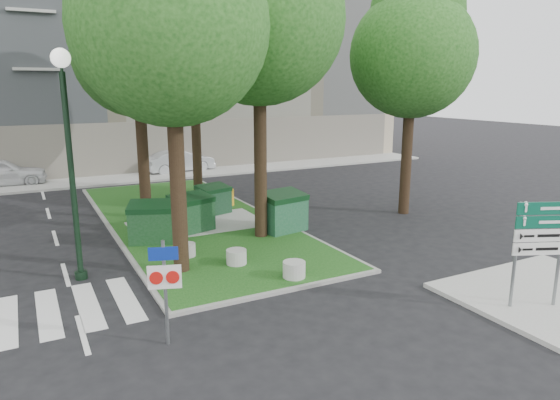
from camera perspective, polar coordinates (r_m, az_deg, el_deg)
ground at (r=13.22m, az=-1.57°, el=-10.82°), size 120.00×120.00×0.00m
median_island at (r=20.44m, az=-10.24°, el=-2.20°), size 6.00×16.00×0.12m
median_kerb at (r=20.44m, az=-10.23°, el=-2.23°), size 6.30×16.30×0.10m
sidewalk_corner at (r=14.88m, az=28.60°, el=-9.44°), size 5.00×4.00×0.12m
building_sidewalk at (r=30.31m, az=-17.19°, el=2.35°), size 42.00×3.00×0.12m
zebra_crossing at (r=13.56m, az=-19.18°, el=-10.91°), size 5.00×3.00×0.01m
apartment_building at (r=37.35m, az=-20.29°, el=16.27°), size 41.00×12.00×16.00m
tree_median_near_left at (r=14.13m, az=-12.21°, el=20.77°), size 5.20×5.20×10.53m
tree_median_near_right at (r=17.32m, az=-2.22°, el=21.77°), size 5.60×5.60×11.46m
tree_median_mid at (r=20.48m, az=-15.92°, el=17.10°), size 4.80×4.80×9.99m
tree_median_far at (r=24.34m, az=-9.88°, el=19.82°), size 5.80×5.80×11.93m
tree_street_right at (r=21.54m, az=15.03°, el=16.93°), size 5.00×5.00×10.06m
dumpster_a at (r=17.49m, az=-14.44°, el=-2.50°), size 1.79×1.53×1.40m
dumpster_b at (r=18.50m, az=-10.08°, el=-1.49°), size 1.71×1.41×1.38m
dumpster_c at (r=20.89m, az=-7.61°, el=0.05°), size 1.51×1.24×1.22m
dumpster_d at (r=18.21m, az=0.37°, el=-1.35°), size 1.76×1.38×1.48m
bollard_left at (r=15.92m, az=-10.64°, el=-5.61°), size 0.56×0.56×0.40m
bollard_right at (r=13.97m, az=1.62°, el=-7.94°), size 0.63×0.63×0.45m
bollard_mid at (r=15.04m, az=-5.00°, el=-6.48°), size 0.61×0.61×0.43m
litter_bin at (r=22.29m, az=-5.80°, el=0.31°), size 0.41×0.41×0.72m
street_lamp at (r=14.44m, az=-23.04°, el=6.41°), size 0.50×0.50×6.27m
traffic_sign_pole at (r=10.60m, az=-13.03°, el=-8.74°), size 0.66×0.26×2.29m
directional_sign at (r=13.24m, az=27.55°, el=-3.83°), size 1.20×0.55×2.59m
car_white at (r=30.73m, az=-29.39°, el=2.76°), size 4.59×1.87×1.56m
car_silver at (r=31.96m, az=-11.43°, el=4.38°), size 4.50×2.06×1.43m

